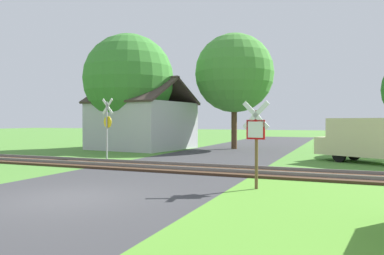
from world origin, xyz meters
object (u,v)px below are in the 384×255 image
at_px(house, 143,124).
at_px(mail_truck, 371,138).
at_px(stop_sign_near, 256,137).
at_px(tree_center, 234,73).
at_px(crossing_sign_far, 107,124).
at_px(tree_left, 129,80).

distance_m(house, mail_truck, 15.99).
bearing_deg(stop_sign_near, house, -38.34).
distance_m(stop_sign_near, tree_center, 17.07).
distance_m(tree_center, mail_truck, 11.94).
relative_size(crossing_sign_far, house, 0.45).
bearing_deg(house, tree_center, 27.14).
height_order(crossing_sign_far, tree_center, tree_center).
distance_m(crossing_sign_far, mail_truck, 13.63).
bearing_deg(tree_center, mail_truck, -36.81).
bearing_deg(crossing_sign_far, tree_center, 83.42).
height_order(crossing_sign_far, house, house).
relative_size(crossing_sign_far, mail_truck, 0.64).
relative_size(house, tree_left, 0.87).
distance_m(crossing_sign_far, tree_left, 8.18).
height_order(stop_sign_near, crossing_sign_far, crossing_sign_far).
xyz_separation_m(stop_sign_near, crossing_sign_far, (-9.39, 5.68, 0.35)).
relative_size(stop_sign_near, house, 0.37).
distance_m(tree_left, mail_truck, 16.91).
bearing_deg(tree_center, crossing_sign_far, -113.04).
bearing_deg(stop_sign_near, mail_truck, -101.60).
xyz_separation_m(house, tree_left, (-0.69, -0.84, 3.28)).
bearing_deg(stop_sign_near, crossing_sign_far, -20.31).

